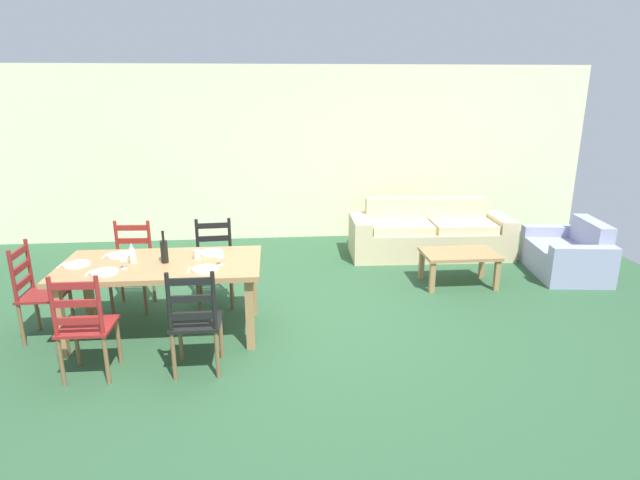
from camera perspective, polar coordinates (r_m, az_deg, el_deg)
The scene contains 27 objects.
ground_plane at distance 5.53m, azimuth -2.14°, elevation -9.11°, with size 9.60×9.60×0.02m, color #2D5535.
wall_far at distance 8.34m, azimuth -3.53°, elevation 9.41°, with size 9.60×0.16×2.70m, color beige.
dining_table at distance 5.26m, azimuth -16.98°, elevation -3.29°, with size 1.90×0.96×0.75m.
dining_chair_near_left at distance 4.77m, azimuth -24.39°, elevation -8.59°, with size 0.43×0.41×0.96m.
dining_chair_near_right at distance 4.56m, azimuth -13.52°, elevation -8.65°, with size 0.42×0.40×0.96m.
dining_chair_far_left at distance 6.10m, azimuth -19.91°, elevation -2.67°, with size 0.44×0.42×0.96m.
dining_chair_far_right at distance 5.95m, azimuth -11.51°, elevation -2.48°, with size 0.44×0.42×0.96m.
dining_chair_head_west at distance 5.72m, azimuth -28.56°, elevation -5.03°, with size 0.41×0.43×0.96m.
dinner_plate_near_left at distance 5.11m, azimuth -22.55°, elevation -3.28°, with size 0.24×0.24×0.02m, color white.
fork_near_left at distance 5.16m, azimuth -24.13°, elevation -3.36°, with size 0.02×0.17×0.01m, color silver.
dinner_plate_near_right at distance 4.92m, azimuth -12.49°, elevation -3.14°, with size 0.24×0.24×0.02m, color white.
fork_near_right at distance 4.94m, azimuth -14.21°, elevation -3.24°, with size 0.02×0.17×0.01m, color silver.
dinner_plate_far_left at distance 5.57m, azimuth -21.10°, elevation -1.55°, with size 0.24×0.24×0.02m, color white.
fork_far_left at distance 5.61m, azimuth -22.57°, elevation -1.64°, with size 0.02×0.17×0.01m, color silver.
dinner_plate_far_right at distance 5.39m, azimuth -11.87°, elevation -1.35°, with size 0.24×0.24×0.02m, color white.
fork_far_right at distance 5.41m, azimuth -13.44°, elevation -1.45°, with size 0.02×0.17×0.01m, color silver.
dinner_plate_head_west at distance 5.44m, azimuth -25.12°, elevation -2.43°, with size 0.24×0.24×0.02m, color white.
fork_head_west at distance 5.50m, azimuth -26.58°, elevation -2.50°, with size 0.02×0.17×0.01m, color silver.
wine_bottle at distance 5.19m, azimuth -16.72°, elevation -1.15°, with size 0.07×0.07×0.32m.
wine_glass_near_left at distance 5.14m, azimuth -20.80°, elevation -1.80°, with size 0.06×0.06×0.16m.
wine_glass_near_right at distance 4.99m, azimuth -10.87°, elevation -1.52°, with size 0.06×0.06×0.16m.
wine_glass_far_left at distance 5.41m, azimuth -20.00°, elevation -0.82°, with size 0.06×0.06×0.16m.
coffee_cup_primary at distance 5.25m, azimuth -13.37°, elevation -1.53°, with size 0.07×0.07×0.09m, color beige.
coffee_cup_secondary at distance 5.30m, azimuth -19.85°, elevation -1.89°, with size 0.07×0.07×0.09m, color beige.
couch at distance 7.74m, azimuth 11.84°, elevation 0.53°, with size 2.30×0.87×0.80m.
coffee_table at distance 6.63m, azimuth 15.02°, elevation -1.84°, with size 0.90×0.56×0.42m.
armchair_upholstered at distance 7.56m, azimuth 25.78°, elevation -1.55°, with size 0.93×1.25×0.72m.
Camera 1 is at (-0.25, -4.98, 2.38)m, focal length 29.16 mm.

